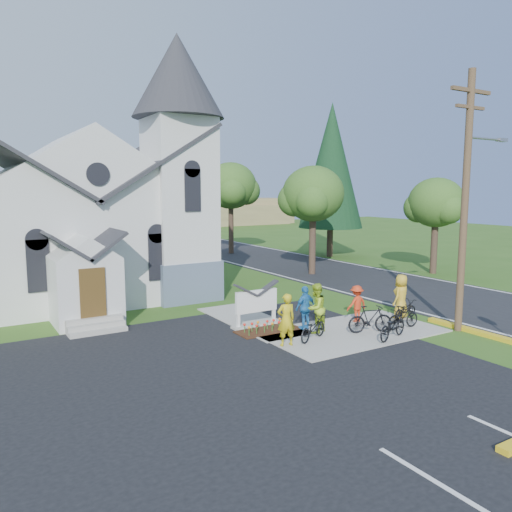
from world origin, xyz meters
TOP-DOWN VIEW (x-y plane):
  - ground at (0.00, 0.00)m, footprint 120.00×120.00m
  - parking_lot at (-7.00, -2.00)m, footprint 20.00×16.00m
  - road at (10.00, 15.00)m, footprint 8.00×90.00m
  - sidewalk at (1.50, 0.50)m, footprint 7.00×4.00m
  - church at (-5.48, 12.48)m, footprint 12.35×12.00m
  - church_sign at (-1.20, 3.20)m, footprint 2.20×0.40m
  - flower_bed at (-1.20, 2.30)m, footprint 2.60×1.10m
  - utility_pole at (5.36, -1.50)m, footprint 3.45×0.28m
  - tree_road_near at (8.50, 12.00)m, footprint 4.00×4.00m
  - tree_road_mid at (9.00, 24.00)m, footprint 4.40×4.40m
  - tree_road_far at (15.50, 8.00)m, footprint 3.60×3.60m
  - conifer at (15.00, 18.00)m, footprint 5.20×5.20m
  - distant_hills at (3.36, 56.33)m, footprint 61.00×10.00m
  - cyclist_0 at (-1.70, 0.37)m, footprint 0.75×0.55m
  - bike_0 at (-0.48, 0.40)m, footprint 1.78×1.20m
  - cyclist_1 at (0.20, 1.10)m, footprint 1.13×1.01m
  - bike_1 at (1.98, -0.02)m, footprint 1.86×1.08m
  - cyclist_2 at (0.17, 1.73)m, footprint 1.06×0.55m
  - bike_2 at (2.11, -1.04)m, footprint 1.98×1.19m
  - cyclist_3 at (2.68, 1.49)m, footprint 1.00×0.58m
  - bike_3 at (3.49, -0.31)m, footprint 1.62×0.53m
  - cyclist_4 at (4.70, 0.93)m, footprint 1.06×0.83m
  - bike_4 at (4.70, 0.67)m, footprint 1.63×0.84m

SIDE VIEW (x-z plane):
  - ground at x=0.00m, z-range 0.00..0.00m
  - parking_lot at x=-7.00m, z-range 0.00..0.02m
  - road at x=10.00m, z-range 0.00..0.02m
  - sidewalk at x=1.50m, z-range 0.00..0.05m
  - flower_bed at x=-1.20m, z-range 0.00..0.07m
  - bike_4 at x=4.70m, z-range 0.05..0.87m
  - bike_0 at x=-0.48m, z-range 0.05..0.94m
  - bike_3 at x=3.49m, z-range 0.05..1.01m
  - bike_2 at x=2.11m, z-range 0.05..1.03m
  - bike_1 at x=1.98m, z-range 0.05..1.13m
  - cyclist_3 at x=2.68m, z-range 0.05..1.58m
  - cyclist_2 at x=0.17m, z-range 0.05..1.77m
  - cyclist_0 at x=-1.70m, z-range 0.05..1.93m
  - cyclist_4 at x=4.70m, z-range 0.05..1.95m
  - cyclist_1 at x=0.20m, z-range 0.05..1.98m
  - church_sign at x=-1.20m, z-range 0.18..1.88m
  - distant_hills at x=3.36m, z-range -0.63..4.97m
  - tree_road_far at x=15.50m, z-range 1.48..7.78m
  - tree_road_near at x=8.50m, z-range 1.68..8.73m
  - church at x=-5.48m, z-range -1.25..11.75m
  - utility_pole at x=5.36m, z-range 0.40..10.40m
  - tree_road_mid at x=9.00m, z-range 1.88..9.68m
  - conifer at x=15.00m, z-range 1.19..13.59m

